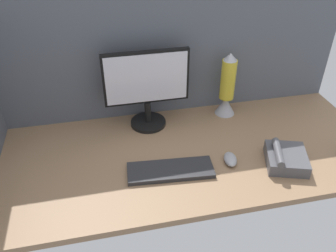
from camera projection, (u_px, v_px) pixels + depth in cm
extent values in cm
cube|color=#8C6B4C|center=(187.00, 151.00, 165.12)|extent=(180.00, 80.00, 3.00)
cube|color=#565B66|center=(170.00, 49.00, 174.64)|extent=(180.00, 5.00, 68.88)
cylinder|color=black|center=(148.00, 122.00, 180.86)|extent=(18.00, 18.00, 1.80)
cylinder|color=black|center=(148.00, 112.00, 177.21)|extent=(3.20, 3.20, 11.00)
cube|color=black|center=(146.00, 77.00, 167.18)|extent=(41.69, 2.40, 26.89)
cube|color=silver|center=(147.00, 79.00, 166.06)|extent=(39.29, 0.60, 24.49)
cube|color=#262628|center=(170.00, 170.00, 150.64)|extent=(37.98, 16.13, 2.00)
ellipsoid|color=#99999E|center=(230.00, 159.00, 155.61)|extent=(7.13, 10.40, 3.40)
cone|color=#A5A5AD|center=(225.00, 105.00, 187.34)|extent=(10.56, 10.56, 9.60)
cylinder|color=gold|center=(228.00, 80.00, 178.56)|extent=(7.68, 7.68, 21.12)
cone|color=#A5A5AD|center=(231.00, 57.00, 171.42)|extent=(6.91, 6.91, 3.84)
cube|color=#4C4C51|center=(286.00, 158.00, 154.30)|extent=(22.12, 23.38, 5.60)
cylinder|color=#4C4C51|center=(278.00, 152.00, 150.97)|extent=(8.42, 17.24, 3.20)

